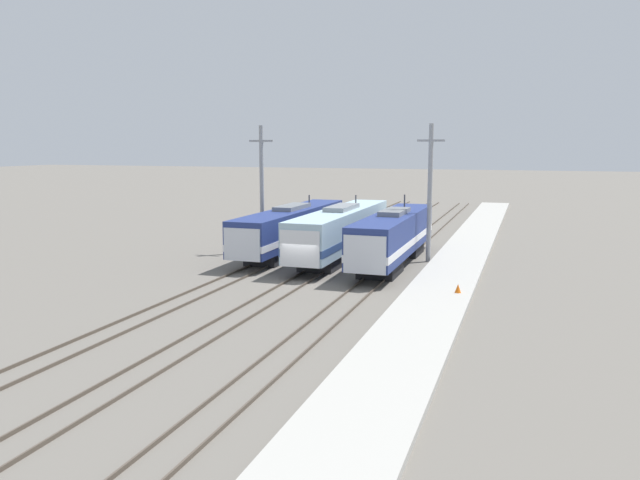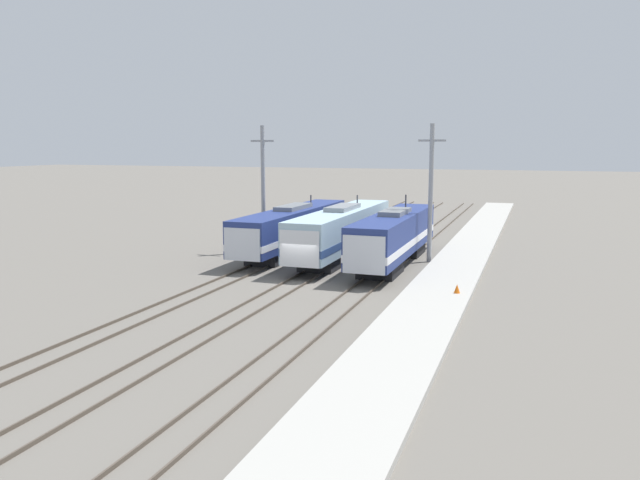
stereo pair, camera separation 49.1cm
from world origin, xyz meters
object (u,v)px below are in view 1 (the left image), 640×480
object	(u,v)px
locomotive_far_left	(290,229)
traffic_cone	(458,288)
catenary_tower_left	(262,188)
locomotive_center	(340,231)
locomotive_far_right	(393,237)
catenary_tower_right	(430,192)

from	to	relation	value
locomotive_far_left	traffic_cone	bearing A→B (deg)	-36.53
locomotive_far_left	catenary_tower_left	xyz separation A→B (m)	(-2.44, -0.15, 3.38)
locomotive_far_left	locomotive_center	distance (m)	4.71
locomotive_far_right	catenary_tower_right	world-z (taller)	catenary_tower_right
locomotive_center	locomotive_far_right	xyz separation A→B (m)	(4.62, -1.53, -0.01)
locomotive_far_right	catenary_tower_right	size ratio (longest dim) A/B	1.68
locomotive_center	catenary_tower_right	distance (m)	7.75
locomotive_far_right	catenary_tower_left	world-z (taller)	catenary_tower_left
locomotive_far_left	catenary_tower_right	size ratio (longest dim) A/B	1.84
locomotive_far_right	locomotive_center	bearing A→B (deg)	161.73
locomotive_far_left	catenary_tower_left	distance (m)	4.17
catenary_tower_right	locomotive_far_right	bearing A→B (deg)	-135.96
locomotive_far_left	traffic_cone	size ratio (longest dim) A/B	36.80
catenary_tower_left	locomotive_center	bearing A→B (deg)	-6.07
locomotive_center	traffic_cone	distance (m)	14.77
catenary_tower_left	traffic_cone	world-z (taller)	catenary_tower_left
locomotive_center	catenary_tower_right	bearing A→B (deg)	6.15
locomotive_center	catenary_tower_left	size ratio (longest dim) A/B	1.82
catenary_tower_left	locomotive_far_right	bearing A→B (deg)	-11.03
locomotive_center	catenary_tower_right	size ratio (longest dim) A/B	1.82
catenary_tower_right	traffic_cone	size ratio (longest dim) A/B	20.03
locomotive_far_right	catenary_tower_left	bearing A→B (deg)	168.97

